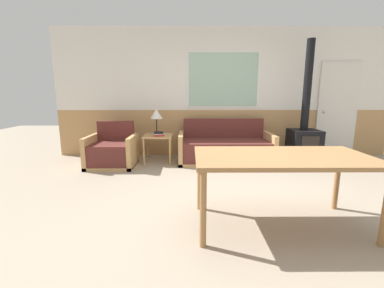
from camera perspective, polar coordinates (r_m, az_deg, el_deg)
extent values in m
plane|color=gray|center=(3.34, 12.74, -12.93)|extent=(16.00, 16.00, 0.00)
cube|color=tan|center=(5.71, 7.05, 2.53)|extent=(7.20, 0.06, 1.00)
cube|color=silver|center=(5.67, 7.39, 16.15)|extent=(7.20, 0.06, 1.70)
cube|color=white|center=(5.61, 6.94, 13.99)|extent=(1.53, 0.01, 1.18)
cube|color=#99BCA8|center=(5.60, 6.95, 13.99)|extent=(1.45, 0.02, 1.10)
cube|color=tan|center=(5.20, 7.32, -3.62)|extent=(1.83, 0.86, 0.06)
cube|color=#5B2823|center=(5.13, 7.41, -1.32)|extent=(1.67, 0.78, 0.38)
cube|color=#5B2823|center=(5.45, 6.95, 3.54)|extent=(1.67, 0.10, 0.39)
cube|color=tan|center=(5.09, -2.42, -0.86)|extent=(0.08, 0.86, 0.58)
cube|color=tan|center=(5.33, 16.77, -0.79)|extent=(0.08, 0.86, 0.58)
cube|color=tan|center=(5.09, -17.20, -4.36)|extent=(0.87, 0.75, 0.06)
cube|color=#5B2823|center=(5.02, -17.41, -2.00)|extent=(0.71, 0.67, 0.38)
cube|color=#5B2823|center=(5.28, -16.57, 2.87)|extent=(0.71, 0.10, 0.38)
cube|color=tan|center=(5.16, -21.55, -1.47)|extent=(0.08, 0.75, 0.58)
cube|color=tan|center=(4.93, -12.99, -1.53)|extent=(0.08, 0.75, 0.58)
cube|color=tan|center=(5.14, -7.55, 1.80)|extent=(0.56, 0.56, 0.03)
cylinder|color=tan|center=(4.98, -10.69, -1.73)|extent=(0.04, 0.04, 0.51)
cylinder|color=tan|center=(4.92, -4.92, -1.75)|extent=(0.04, 0.04, 0.51)
cylinder|color=tan|center=(5.47, -9.77, -0.56)|extent=(0.04, 0.04, 0.51)
cylinder|color=tan|center=(5.41, -4.51, -0.56)|extent=(0.04, 0.04, 0.51)
cylinder|color=black|center=(5.23, -7.81, 2.24)|extent=(0.14, 0.14, 0.02)
cylinder|color=black|center=(5.21, -7.85, 3.99)|extent=(0.02, 0.02, 0.30)
cone|color=silver|center=(5.19, -7.93, 6.72)|extent=(0.24, 0.24, 0.20)
cube|color=#B22823|center=(5.03, -7.40, 1.94)|extent=(0.22, 0.18, 0.03)
cube|color=white|center=(5.04, -7.45, 2.24)|extent=(0.22, 0.17, 0.02)
cube|color=black|center=(5.03, -7.42, 2.53)|extent=(0.20, 0.17, 0.03)
cube|color=#9E7042|center=(2.70, 19.42, -2.76)|extent=(1.73, 0.89, 0.04)
cylinder|color=#9E7042|center=(2.31, 2.47, -14.35)|extent=(0.06, 0.06, 0.71)
cylinder|color=#9E7042|center=(3.02, 1.75, -8.08)|extent=(0.06, 0.06, 0.71)
cylinder|color=#9E7042|center=(3.47, 29.52, -6.98)|extent=(0.06, 0.06, 0.71)
cylinder|color=black|center=(5.32, 22.07, -3.79)|extent=(0.04, 0.04, 0.10)
cylinder|color=black|center=(5.51, 26.31, -3.66)|extent=(0.04, 0.04, 0.10)
cylinder|color=black|center=(5.71, 20.46, -2.70)|extent=(0.04, 0.04, 0.10)
cylinder|color=black|center=(5.88, 24.47, -2.62)|extent=(0.04, 0.04, 0.10)
cube|color=black|center=(5.53, 23.59, 0.09)|extent=(0.55, 0.53, 0.55)
cube|color=black|center=(5.29, 24.76, -0.48)|extent=(0.33, 0.01, 0.38)
cylinder|color=black|center=(5.50, 24.29, 11.79)|extent=(0.15, 0.15, 1.70)
cube|color=silver|center=(6.39, 29.56, 6.60)|extent=(0.85, 0.04, 2.00)
sphere|color=silver|center=(6.22, 27.30, 6.35)|extent=(0.06, 0.06, 0.06)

